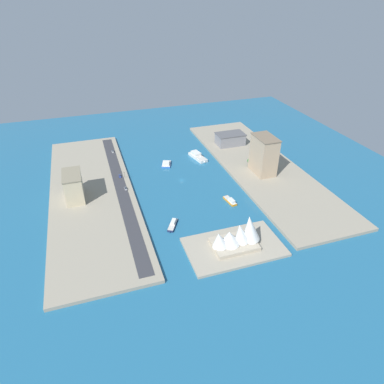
# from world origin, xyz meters

# --- Properties ---
(ground_plane) EXTENTS (440.00, 440.00, 0.00)m
(ground_plane) POSITION_xyz_m (0.00, 0.00, 0.00)
(ground_plane) COLOR #23668E
(quay_west) EXTENTS (70.00, 240.00, 2.58)m
(quay_west) POSITION_xyz_m (-81.97, 0.00, 1.29)
(quay_west) COLOR #9E937F
(quay_west) RESTS_ON ground_plane
(quay_east) EXTENTS (70.00, 240.00, 2.58)m
(quay_east) POSITION_xyz_m (81.97, 0.00, 1.29)
(quay_east) COLOR #9E937F
(quay_east) RESTS_ON ground_plane
(peninsula_point) EXTENTS (67.09, 40.25, 2.00)m
(peninsula_point) POSITION_xyz_m (-6.95, 103.41, 1.00)
(peninsula_point) COLOR #A89E89
(peninsula_point) RESTS_ON ground_plane
(road_strip) EXTENTS (10.09, 228.00, 0.15)m
(road_strip) POSITION_xyz_m (56.75, 0.00, 2.65)
(road_strip) COLOR #38383D
(road_strip) RESTS_ON quay_east
(ferry_white_commuter) EXTENTS (13.93, 28.32, 5.99)m
(ferry_white_commuter) POSITION_xyz_m (-29.54, -39.99, 2.24)
(ferry_white_commuter) COLOR silver
(ferry_white_commuter) RESTS_ON ground_plane
(patrol_launch_navy) EXTENTS (11.64, 16.38, 3.56)m
(patrol_launch_navy) POSITION_xyz_m (26.90, 65.49, 1.28)
(patrol_launch_navy) COLOR #1E284C
(patrol_launch_navy) RESTS_ON ground_plane
(water_taxi_orange) EXTENTS (6.81, 16.83, 3.88)m
(water_taxi_orange) POSITION_xyz_m (-28.20, 48.82, 1.36)
(water_taxi_orange) COLOR orange
(water_taxi_orange) RESTS_ON ground_plane
(catamaran_blue) EXTENTS (13.02, 17.11, 4.21)m
(catamaran_blue) POSITION_xyz_m (5.89, -34.41, 1.59)
(catamaran_blue) COLOR blue
(catamaran_blue) RESTS_ON ground_plane
(office_block_beige) EXTENTS (14.88, 27.54, 23.43)m
(office_block_beige) POSITION_xyz_m (95.29, 6.08, 14.32)
(office_block_beige) COLOR #C6B793
(office_block_beige) RESTS_ON quay_east
(apartment_midrise_tan) EXTENTS (17.20, 27.95, 36.17)m
(apartment_midrise_tan) POSITION_xyz_m (-76.84, 13.18, 20.69)
(apartment_midrise_tan) COLOR tan
(apartment_midrise_tan) RESTS_ON quay_west
(warehouse_low_gray) EXTENTS (31.28, 19.75, 12.78)m
(warehouse_low_gray) POSITION_xyz_m (-74.44, -57.43, 9.00)
(warehouse_low_gray) COLOR gray
(warehouse_low_gray) RESTS_ON quay_west
(van_white) EXTENTS (2.17, 4.80, 1.47)m
(van_white) POSITION_xyz_m (54.15, -77.53, 3.46)
(van_white) COLOR black
(van_white) RESTS_ON road_strip
(hatchback_blue) EXTENTS (1.95, 5.05, 1.41)m
(hatchback_blue) POSITION_xyz_m (54.60, -20.11, 3.43)
(hatchback_blue) COLOR black
(hatchback_blue) RESTS_ON road_strip
(sedan_silver) EXTENTS (2.17, 4.81, 1.60)m
(sedan_silver) POSITION_xyz_m (53.08, 4.78, 3.52)
(sedan_silver) COLOR black
(sedan_silver) RESTS_ON road_strip
(traffic_light_waterfront) EXTENTS (0.36, 0.36, 6.50)m
(traffic_light_waterfront) POSITION_xyz_m (50.79, -16.41, 6.92)
(traffic_light_waterfront) COLOR black
(traffic_light_waterfront) RESTS_ON quay_east
(opera_landmark) EXTENTS (36.41, 21.40, 23.93)m
(opera_landmark) POSITION_xyz_m (-8.73, 103.41, 10.76)
(opera_landmark) COLOR #BCAD93
(opera_landmark) RESTS_ON peninsula_point
(park_tree_cluster) EXTENTS (18.99, 11.42, 8.29)m
(park_tree_cluster) POSITION_xyz_m (-78.33, 1.13, 8.27)
(park_tree_cluster) COLOR brown
(park_tree_cluster) RESTS_ON quay_west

